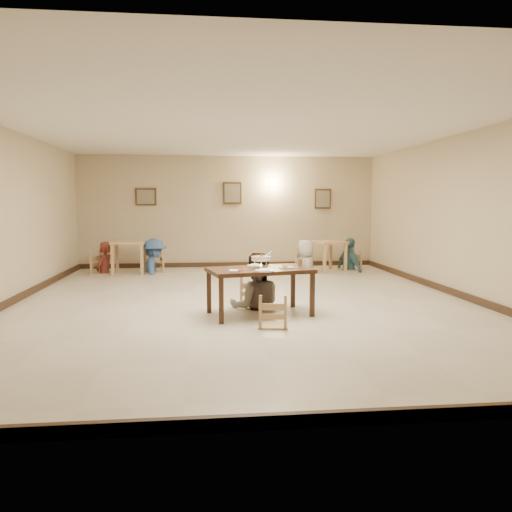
{
  "coord_description": "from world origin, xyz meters",
  "views": [
    {
      "loc": [
        -0.71,
        -8.59,
        1.72
      ],
      "look_at": [
        0.15,
        -0.52,
        0.86
      ],
      "focal_mm": 35.0,
      "sensor_mm": 36.0,
      "label": 1
    }
  ],
  "objects": [
    {
      "name": "rice_plate_near",
      "position": [
        0.18,
        -1.39,
        0.74
      ],
      "size": [
        0.28,
        0.28,
        0.06
      ],
      "color": "white",
      "rests_on": "main_table"
    },
    {
      "name": "wall_left",
      "position": [
        -4.0,
        0.0,
        1.5
      ],
      "size": [
        0.0,
        10.0,
        10.0
      ],
      "primitive_type": "plane",
      "rotation": [
        1.57,
        0.0,
        1.57
      ],
      "color": "#C2AE8E",
      "rests_on": "floor"
    },
    {
      "name": "picture_b",
      "position": [
        0.1,
        4.96,
        2.0
      ],
      "size": [
        0.5,
        0.04,
        0.6
      ],
      "color": "#3D2914",
      "rests_on": "wall_back"
    },
    {
      "name": "bg_diner_b",
      "position": [
        -1.92,
        3.9,
        0.86
      ],
      "size": [
        0.83,
        1.21,
        1.72
      ],
      "primitive_type": "imported",
      "rotation": [
        0.0,
        0.0,
        1.75
      ],
      "color": "#3D63A0",
      "rests_on": "floor"
    },
    {
      "name": "drink_glass",
      "position": [
        0.84,
        -0.79,
        0.79
      ],
      "size": [
        0.07,
        0.07,
        0.14
      ],
      "color": "white",
      "rests_on": "main_table"
    },
    {
      "name": "baseboard_back",
      "position": [
        0.0,
        4.97,
        0.06
      ],
      "size": [
        8.0,
        0.06,
        0.12
      ],
      "primitive_type": "cube",
      "color": "#322014",
      "rests_on": "floor"
    },
    {
      "name": "chili_dish",
      "position": [
        -0.14,
        -1.22,
        0.74
      ],
      "size": [
        0.12,
        0.12,
        0.02
      ],
      "color": "white",
      "rests_on": "main_table"
    },
    {
      "name": "baseboard_right",
      "position": [
        3.97,
        0.0,
        0.06
      ],
      "size": [
        0.06,
        10.0,
        0.12
      ],
      "primitive_type": "cube",
      "color": "#322014",
      "rests_on": "floor"
    },
    {
      "name": "fried_plate",
      "position": [
        0.56,
        -1.06,
        0.75
      ],
      "size": [
        0.24,
        0.24,
        0.05
      ],
      "color": "white",
      "rests_on": "main_table"
    },
    {
      "name": "bg_table_left",
      "position": [
        -2.52,
        3.87,
        0.67
      ],
      "size": [
        0.82,
        0.82,
        0.81
      ],
      "rotation": [
        0.0,
        0.0,
        0.01
      ],
      "color": "tan",
      "rests_on": "floor"
    },
    {
      "name": "chair_near",
      "position": [
        0.26,
        -1.78,
        0.44
      ],
      "size": [
        0.41,
        0.41,
        0.88
      ],
      "rotation": [
        0.0,
        0.0,
        2.97
      ],
      "color": "tan",
      "rests_on": "floor"
    },
    {
      "name": "main_diner",
      "position": [
        0.16,
        -0.47,
        0.91
      ],
      "size": [
        0.9,
        0.71,
        1.82
      ],
      "primitive_type": "imported",
      "rotation": [
        0.0,
        0.0,
        3.12
      ],
      "color": "gray",
      "rests_on": "floor"
    },
    {
      "name": "wall_front",
      "position": [
        0.0,
        -5.0,
        1.5
      ],
      "size": [
        10.0,
        0.0,
        10.0
      ],
      "primitive_type": "plane",
      "rotation": [
        -1.57,
        0.0,
        0.0
      ],
      "color": "#C2AE8E",
      "rests_on": "floor"
    },
    {
      "name": "ceiling",
      "position": [
        0.0,
        0.0,
        3.0
      ],
      "size": [
        10.0,
        10.0,
        0.0
      ],
      "primitive_type": "plane",
      "color": "silver",
      "rests_on": "wall_back"
    },
    {
      "name": "napkin_cutlery",
      "position": [
        -0.27,
        -1.42,
        0.74
      ],
      "size": [
        0.17,
        0.25,
        0.03
      ],
      "color": "white",
      "rests_on": "main_table"
    },
    {
      "name": "floor",
      "position": [
        0.0,
        0.0,
        0.0
      ],
      "size": [
        10.0,
        10.0,
        0.0
      ],
      "primitive_type": "plane",
      "color": "beige",
      "rests_on": "ground"
    },
    {
      "name": "bg_diner_c",
      "position": [
        1.88,
        3.8,
        0.8
      ],
      "size": [
        0.77,
        0.92,
        1.61
      ],
      "primitive_type": "imported",
      "rotation": [
        0.0,
        0.0,
        4.33
      ],
      "color": "silver",
      "rests_on": "floor"
    },
    {
      "name": "curry_warmer",
      "position": [
        0.17,
        -1.07,
        0.88
      ],
      "size": [
        0.33,
        0.29,
        0.26
      ],
      "color": "silver",
      "rests_on": "main_table"
    },
    {
      "name": "wall_right",
      "position": [
        4.0,
        0.0,
        1.5
      ],
      "size": [
        0.0,
        10.0,
        10.0
      ],
      "primitive_type": "plane",
      "rotation": [
        1.57,
        0.0,
        -1.57
      ],
      "color": "#C2AE8E",
      "rests_on": "floor"
    },
    {
      "name": "bg_table_right",
      "position": [
        2.47,
        3.82,
        0.63
      ],
      "size": [
        0.99,
        0.99,
        0.76
      ],
      "rotation": [
        0.0,
        0.0,
        0.37
      ],
      "color": "tan",
      "rests_on": "floor"
    },
    {
      "name": "wall_sconce",
      "position": [
        1.2,
        4.96,
        2.3
      ],
      "size": [
        0.16,
        0.05,
        0.22
      ],
      "primitive_type": "cube",
      "color": "#FFD88C",
      "rests_on": "wall_back"
    },
    {
      "name": "bg_chair_ll",
      "position": [
        -3.11,
        3.84,
        0.53
      ],
      "size": [
        0.5,
        0.5,
        1.07
      ],
      "rotation": [
        0.0,
        0.0,
        1.23
      ],
      "color": "tan",
      "rests_on": "floor"
    },
    {
      "name": "bg_diner_a",
      "position": [
        -3.11,
        3.84,
        0.79
      ],
      "size": [
        0.54,
        0.67,
        1.59
      ],
      "primitive_type": "imported",
      "rotation": [
        0.0,
        0.0,
        4.4
      ],
      "color": "#5E241D",
      "rests_on": "floor"
    },
    {
      "name": "bg_chair_rl",
      "position": [
        1.88,
        3.8,
        0.53
      ],
      "size": [
        0.5,
        0.5,
        1.07
      ],
      "rotation": [
        0.0,
        0.0,
        1.34
      ],
      "color": "tan",
      "rests_on": "floor"
    },
    {
      "name": "picture_c",
      "position": [
        2.6,
        4.96,
        1.85
      ],
      "size": [
        0.45,
        0.04,
        0.55
      ],
      "color": "#3D2914",
      "rests_on": "wall_back"
    },
    {
      "name": "wall_back",
      "position": [
        0.0,
        5.0,
        1.5
      ],
      "size": [
        10.0,
        0.0,
        10.0
      ],
      "primitive_type": "plane",
      "rotation": [
        1.57,
        0.0,
        0.0
      ],
      "color": "#C2AE8E",
      "rests_on": "floor"
    },
    {
      "name": "picture_a",
      "position": [
        -2.2,
        4.96,
        1.9
      ],
      "size": [
        0.55,
        0.04,
        0.45
      ],
      "color": "#3D2914",
      "rests_on": "wall_back"
    },
    {
      "name": "bg_chair_rr",
      "position": [
        3.05,
        3.85,
        0.5
      ],
      "size": [
        0.47,
        0.47,
        1.0
      ],
      "rotation": [
        0.0,
        0.0,
        -1.22
      ],
      "color": "tan",
      "rests_on": "floor"
    },
    {
      "name": "main_table",
      "position": [
        0.16,
        -1.03,
        0.65
      ],
      "size": [
        1.71,
        1.19,
        0.73
      ],
      "rotation": [
        0.0,
        0.0,
        0.22
      ],
      "color": "#3D2315",
      "rests_on": "floor"
    },
    {
      "name": "baseboard_left",
      "position": [
        -3.97,
        0.0,
        0.06
      ],
      "size": [
        0.06,
        10.0,
        0.12
      ],
      "primitive_type": "cube",
      "color": "#322014",
      "rests_on": "floor"
    },
    {
      "name": "rice_plate_far",
      "position": [
        0.11,
        -0.76,
        0.74
      ],
      "size": [
        0.26,
        0.26,
        0.06
      ],
      "color": "white",
      "rests_on": "main_table"
    },
    {
      "name": "baseboard_front",
      "position": [
        0.0,
        -4.97,
        0.06
      ],
      "size": [
        8.0,
        0.06,
        0.12
      ],
      "primitive_type": "cube",
      "color": "#322014",
      "rests_on": "floor"
    },
    {
      "name": "bg_chair_lr",
      "position": [
        -1.92,
        3.9,
        0.46
      ],
      "size": [
        0.44,
        0.44,
        0.93
      ],
      "rotation": [
        0.0,
        0.0,
        -1.33
      ],
      "color": "tan",
      "rests_on": "floor"
    },
    {
      "name": "chair_far",
      "position": [
        0.15,
        -0.38,
        0.45
      ],
      "size": [
        0.42,
        0.42,
        0.9
      ],
      "rotation": [
        0.0,
        0.0,
        0.24
      ],
      "color": "tan",
      "rests_on": "floor"
    },
    {
      "name": "bg_diner_d",
      "position": [
        3.05,
        3.85,
        0.84
      ],
      "size": [
        0.7,
        1.07,
        1.69
      ],
      "primitive_type": "imported",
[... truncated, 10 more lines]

